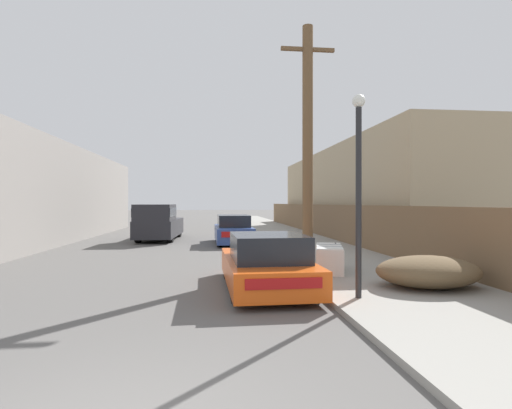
{
  "coord_description": "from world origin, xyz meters",
  "views": [
    {
      "loc": [
        0.89,
        -3.2,
        2.04
      ],
      "look_at": [
        2.35,
        10.12,
        1.98
      ],
      "focal_mm": 28.0,
      "sensor_mm": 36.0,
      "label": 1
    }
  ],
  "objects": [
    {
      "name": "car_parked_mid",
      "position": [
        1.92,
        16.59,
        0.66
      ],
      "size": [
        1.82,
        4.39,
        1.43
      ],
      "rotation": [
        0.0,
        0.0,
        0.02
      ],
      "color": "#2D478C",
      "rests_on": "ground"
    },
    {
      "name": "parked_sports_car_red",
      "position": [
        2.15,
        6.09,
        0.6
      ],
      "size": [
        1.98,
        4.35,
        1.32
      ],
      "rotation": [
        0.0,
        0.0,
        0.03
      ],
      "color": "#E05114",
      "rests_on": "ground"
    },
    {
      "name": "wooden_fence",
      "position": [
        7.25,
        19.37,
        1.03
      ],
      "size": [
        0.08,
        36.44,
        1.81
      ],
      "primitive_type": "cube",
      "color": "brown",
      "rests_on": "sidewalk_curb"
    },
    {
      "name": "sidewalk_curb",
      "position": [
        5.3,
        23.5,
        0.06
      ],
      "size": [
        4.2,
        63.0,
        0.12
      ],
      "primitive_type": "cube",
      "color": "gray",
      "rests_on": "ground"
    },
    {
      "name": "utility_pole",
      "position": [
        4.04,
        9.78,
        4.1
      ],
      "size": [
        1.8,
        0.35,
        7.78
      ],
      "color": "brown",
      "rests_on": "sidewalk_curb"
    },
    {
      "name": "discarded_fridge",
      "position": [
        4.15,
        7.68,
        0.48
      ],
      "size": [
        1.15,
        1.88,
        0.74
      ],
      "rotation": [
        0.0,
        0.0,
        -0.26
      ],
      "color": "silver",
      "rests_on": "sidewalk_curb"
    },
    {
      "name": "building_right_house",
      "position": [
        10.94,
        22.07,
        2.7
      ],
      "size": [
        6.0,
        23.32,
        5.41
      ],
      "primitive_type": "cube",
      "color": "tan",
      "rests_on": "ground"
    },
    {
      "name": "street_lamp",
      "position": [
        3.82,
        4.55,
        2.53
      ],
      "size": [
        0.26,
        0.26,
        4.1
      ],
      "color": "#232326",
      "rests_on": "sidewalk_curb"
    },
    {
      "name": "pickup_truck",
      "position": [
        -2.0,
        18.72,
        0.97
      ],
      "size": [
        2.17,
        5.48,
        1.95
      ],
      "rotation": [
        0.0,
        0.0,
        3.1
      ],
      "color": "#232328",
      "rests_on": "ground"
    },
    {
      "name": "brush_pile",
      "position": [
        5.76,
        5.36,
        0.47
      ],
      "size": [
        2.36,
        1.83,
        0.71
      ],
      "color": "brown",
      "rests_on": "sidewalk_curb"
    }
  ]
}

